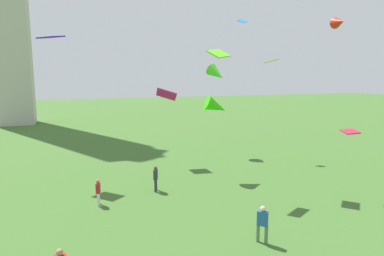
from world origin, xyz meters
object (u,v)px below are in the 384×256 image
object	(u,v)px
person_3	(98,191)
kite_flying_1	(166,94)
kite_flying_0	(217,74)
kite_flying_7	(339,22)
kite_flying_3	(219,53)
kite_flying_9	(272,61)
person_2	(262,222)
kite_flying_6	(242,21)
kite_flying_10	(350,131)
kite_flying_2	(51,37)
kite_flying_5	(216,107)
person_5	(156,177)

from	to	relation	value
person_3	kite_flying_1	size ratio (longest dim) A/B	0.90
kite_flying_0	kite_flying_7	xyz separation A→B (m)	(3.60, -11.39, 3.28)
kite_flying_3	kite_flying_7	size ratio (longest dim) A/B	1.43
kite_flying_3	kite_flying_9	xyz separation A→B (m)	(3.67, -0.50, -0.43)
person_2	kite_flying_1	world-z (taller)	kite_flying_1
kite_flying_0	kite_flying_3	distance (m)	10.72
kite_flying_6	kite_flying_10	bearing A→B (deg)	-35.36
kite_flying_0	kite_flying_9	world-z (taller)	kite_flying_0
kite_flying_2	kite_flying_10	world-z (taller)	kite_flying_2
kite_flying_6	kite_flying_9	size ratio (longest dim) A/B	0.64
kite_flying_3	kite_flying_7	bearing A→B (deg)	-44.53
kite_flying_5	kite_flying_6	bearing A→B (deg)	-31.91
kite_flying_0	kite_flying_2	size ratio (longest dim) A/B	1.17
kite_flying_2	kite_flying_7	xyz separation A→B (m)	(18.04, -8.83, 0.76)
kite_flying_9	kite_flying_10	bearing A→B (deg)	83.40
kite_flying_6	kite_flying_10	size ratio (longest dim) A/B	0.69
person_3	kite_flying_0	xyz separation A→B (m)	(12.19, 9.82, 6.91)
kite_flying_0	person_5	bearing A→B (deg)	-157.61
kite_flying_6	kite_flying_5	bearing A→B (deg)	-75.67
kite_flying_10	kite_flying_3	bearing A→B (deg)	-100.06
person_5	kite_flying_3	distance (m)	8.98
person_5	kite_flying_0	xyz separation A→B (m)	(8.43, 8.68, 6.83)
person_2	kite_flying_1	distance (m)	15.89
person_5	kite_flying_6	xyz separation A→B (m)	(10.94, 8.40, 11.82)
kite_flying_9	kite_flying_3	bearing A→B (deg)	-52.81
person_5	kite_flying_9	bearing A→B (deg)	99.22
kite_flying_10	kite_flying_6	bearing A→B (deg)	-157.75
kite_flying_6	kite_flying_2	bearing A→B (deg)	-116.97
kite_flying_0	kite_flying_6	world-z (taller)	kite_flying_6
kite_flying_5	kite_flying_9	world-z (taller)	kite_flying_9
kite_flying_2	kite_flying_6	xyz separation A→B (m)	(16.96, 2.28, 2.47)
person_3	kite_flying_6	distance (m)	21.18
kite_flying_1	kite_flying_3	world-z (taller)	kite_flying_3
kite_flying_1	person_2	bearing A→B (deg)	-70.84
person_3	kite_flying_9	xyz separation A→B (m)	(11.43, -0.38, 7.64)
kite_flying_2	kite_flying_3	size ratio (longest dim) A/B	1.15
kite_flying_9	kite_flying_5	bearing A→B (deg)	-98.02
kite_flying_6	kite_flying_7	xyz separation A→B (m)	(1.08, -11.11, -1.71)
kite_flying_7	kite_flying_9	distance (m)	5.19
kite_flying_0	kite_flying_6	size ratio (longest dim) A/B	2.52
kite_flying_2	kite_flying_6	distance (m)	17.29
kite_flying_2	kite_flying_3	bearing A→B (deg)	12.21
kite_flying_0	kite_flying_1	world-z (taller)	kite_flying_0
kite_flying_10	kite_flying_2	bearing A→B (deg)	-101.51
kite_flying_5	kite_flying_7	xyz separation A→B (m)	(6.84, -4.49, 5.78)
kite_flying_5	kite_flying_6	distance (m)	11.54
kite_flying_0	kite_flying_2	world-z (taller)	kite_flying_2
kite_flying_0	kite_flying_6	distance (m)	5.60
kite_flying_5	kite_flying_7	world-z (taller)	kite_flying_7
person_3	person_5	distance (m)	3.93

